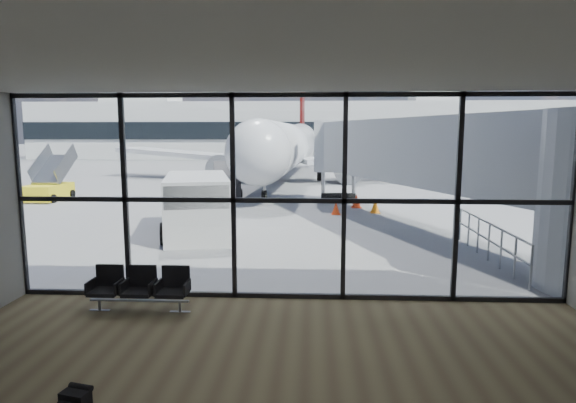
# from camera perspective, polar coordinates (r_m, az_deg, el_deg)

# --- Properties ---
(ground) EXTENTS (220.00, 220.00, 0.00)m
(ground) POSITION_cam_1_polar(r_m,az_deg,el_deg) (50.42, 2.29, 3.93)
(ground) COLOR slate
(ground) RESTS_ON ground
(lounge_shell) EXTENTS (12.02, 8.01, 4.51)m
(lounge_shell) POSITION_cam_1_polar(r_m,az_deg,el_deg) (5.60, -2.35, -2.09)
(lounge_shell) COLOR brown
(lounge_shell) RESTS_ON ground
(glass_curtain_wall) EXTENTS (12.10, 0.12, 4.50)m
(glass_curtain_wall) POSITION_cam_1_polar(r_m,az_deg,el_deg) (10.40, 0.06, 0.38)
(glass_curtain_wall) COLOR white
(glass_curtain_wall) RESTS_ON ground
(jet_bridge) EXTENTS (8.00, 16.50, 4.33)m
(jet_bridge) POSITION_cam_1_polar(r_m,az_deg,el_deg) (17.93, 17.11, 4.91)
(jet_bridge) COLOR #B0B4B6
(jet_bridge) RESTS_ON ground
(apron_railing) EXTENTS (0.06, 5.46, 1.11)m
(apron_railing) POSITION_cam_1_polar(r_m,az_deg,el_deg) (14.99, 22.73, -3.79)
(apron_railing) COLOR gray
(apron_railing) RESTS_ON ground
(far_terminal) EXTENTS (80.00, 12.20, 11.00)m
(far_terminal) POSITION_cam_1_polar(r_m,az_deg,el_deg) (72.27, 2.02, 8.52)
(far_terminal) COLOR silver
(far_terminal) RESTS_ON ground
(tree_0) EXTENTS (4.95, 4.95, 7.12)m
(tree_0) POSITION_cam_1_polar(r_m,az_deg,el_deg) (94.04, -26.34, 7.85)
(tree_0) COLOR #382619
(tree_0) RESTS_ON ground
(tree_1) EXTENTS (5.61, 5.61, 8.07)m
(tree_1) POSITION_cam_1_polar(r_m,az_deg,el_deg) (91.30, -23.04, 8.46)
(tree_1) COLOR #382619
(tree_1) RESTS_ON ground
(tree_2) EXTENTS (6.27, 6.27, 9.03)m
(tree_2) POSITION_cam_1_polar(r_m,az_deg,el_deg) (88.88, -19.54, 9.06)
(tree_2) COLOR #382619
(tree_2) RESTS_ON ground
(tree_3) EXTENTS (4.95, 4.95, 7.12)m
(tree_3) POSITION_cam_1_polar(r_m,az_deg,el_deg) (86.77, -15.79, 8.43)
(tree_3) COLOR #382619
(tree_3) RESTS_ON ground
(tree_4) EXTENTS (5.61, 5.61, 8.07)m
(tree_4) POSITION_cam_1_polar(r_m,az_deg,el_deg) (85.07, -11.93, 8.99)
(tree_4) COLOR #382619
(tree_4) RESTS_ON ground
(tree_5) EXTENTS (6.27, 6.27, 9.03)m
(tree_5) POSITION_cam_1_polar(r_m,az_deg,el_deg) (83.77, -7.91, 9.53)
(tree_5) COLOR #382619
(tree_5) RESTS_ON ground
(seating_row) EXTENTS (2.06, 0.57, 0.91)m
(seating_row) POSITION_cam_1_polar(r_m,az_deg,el_deg) (10.56, -17.06, -9.55)
(seating_row) COLOR gray
(seating_row) RESTS_ON ground
(airliner) EXTENTS (29.12, 33.75, 8.69)m
(airliner) POSITION_cam_1_polar(r_m,az_deg,el_deg) (38.48, 0.08, 6.60)
(airliner) COLOR silver
(airliner) RESTS_ON ground
(service_van) EXTENTS (3.26, 5.28, 2.14)m
(service_van) POSITION_cam_1_polar(r_m,az_deg,el_deg) (17.62, -10.71, -0.36)
(service_van) COLOR silver
(service_van) RESTS_ON ground
(belt_loader) EXTENTS (2.36, 4.39, 1.92)m
(belt_loader) POSITION_cam_1_polar(r_m,az_deg,el_deg) (28.60, -7.37, 2.00)
(belt_loader) COLOR black
(belt_loader) RESTS_ON ground
(mobile_stairs) EXTENTS (1.89, 3.46, 2.42)m
(mobile_stairs) POSITION_cam_1_polar(r_m,az_deg,el_deg) (29.58, -26.51, 1.29)
(mobile_stairs) COLOR yellow
(mobile_stairs) RESTS_ON ground
(traffic_cone_a) EXTENTS (0.48, 0.48, 0.68)m
(traffic_cone_a) POSITION_cam_1_polar(r_m,az_deg,el_deg) (23.98, 8.11, 0.05)
(traffic_cone_a) COLOR red
(traffic_cone_a) RESTS_ON ground
(traffic_cone_b) EXTENTS (0.40, 0.40, 0.58)m
(traffic_cone_b) POSITION_cam_1_polar(r_m,az_deg,el_deg) (21.86, 5.70, -0.82)
(traffic_cone_b) COLOR #FF3E0D
(traffic_cone_b) RESTS_ON ground
(traffic_cone_c) EXTENTS (0.45, 0.45, 0.64)m
(traffic_cone_c) POSITION_cam_1_polar(r_m,az_deg,el_deg) (22.57, 10.29, -0.56)
(traffic_cone_c) COLOR orange
(traffic_cone_c) RESTS_ON ground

